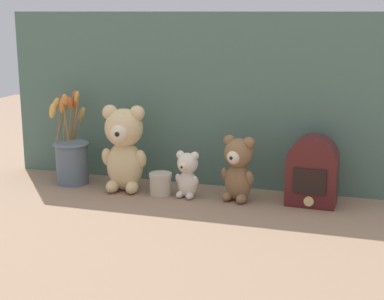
# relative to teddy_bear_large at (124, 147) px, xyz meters

# --- Properties ---
(ground_plane) EXTENTS (4.00, 4.00, 0.00)m
(ground_plane) POSITION_rel_teddy_bear_large_xyz_m (0.24, -0.01, -0.16)
(ground_plane) COLOR #8E7056
(backdrop_wall) EXTENTS (1.48, 0.02, 0.61)m
(backdrop_wall) POSITION_rel_teddy_bear_large_xyz_m (0.24, 0.16, 0.15)
(backdrop_wall) COLOR #4C6B5B
(backdrop_wall) RESTS_ON ground
(teddy_bear_large) EXTENTS (0.16, 0.15, 0.30)m
(teddy_bear_large) POSITION_rel_teddy_bear_large_xyz_m (0.00, 0.00, 0.00)
(teddy_bear_large) COLOR #DBBC84
(teddy_bear_large) RESTS_ON ground
(teddy_bear_medium) EXTENTS (0.12, 0.11, 0.22)m
(teddy_bear_medium) POSITION_rel_teddy_bear_large_xyz_m (0.40, 0.00, -0.04)
(teddy_bear_medium) COLOR olive
(teddy_bear_medium) RESTS_ON ground
(teddy_bear_small) EXTENTS (0.09, 0.08, 0.16)m
(teddy_bear_small) POSITION_rel_teddy_bear_large_xyz_m (0.23, -0.01, -0.07)
(teddy_bear_small) COLOR beige
(teddy_bear_small) RESTS_ON ground
(flower_vase) EXTENTS (0.16, 0.15, 0.33)m
(flower_vase) POSITION_rel_teddy_bear_large_xyz_m (-0.22, 0.03, -0.06)
(flower_vase) COLOR slate
(flower_vase) RESTS_ON ground
(vintage_radio) EXTENTS (0.16, 0.11, 0.23)m
(vintage_radio) POSITION_rel_teddy_bear_large_xyz_m (0.64, 0.04, -0.05)
(vintage_radio) COLOR #4C1919
(vintage_radio) RESTS_ON ground
(decorative_tin_tall) EXTENTS (0.08, 0.08, 0.08)m
(decorative_tin_tall) POSITION_rel_teddy_bear_large_xyz_m (0.14, -0.01, -0.12)
(decorative_tin_tall) COLOR beige
(decorative_tin_tall) RESTS_ON ground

